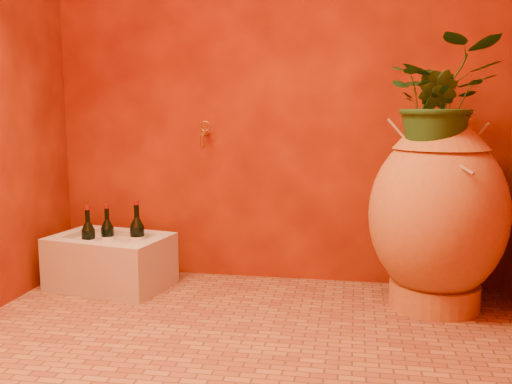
% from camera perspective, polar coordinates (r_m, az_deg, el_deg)
% --- Properties ---
extents(floor, '(2.50, 2.50, 0.00)m').
position_cam_1_polar(floor, '(2.41, -1.78, -15.36)').
color(floor, '#935930').
rests_on(floor, ground).
extents(wall_back, '(2.50, 0.02, 2.50)m').
position_cam_1_polar(wall_back, '(3.20, 1.84, 13.39)').
color(wall_back, '#541204').
rests_on(wall_back, ground).
extents(amphora, '(0.85, 0.85, 0.94)m').
position_cam_1_polar(amphora, '(2.88, 17.72, -2.06)').
color(amphora, '#AF6D31').
rests_on(amphora, floor).
extents(stone_basin, '(0.68, 0.52, 0.29)m').
position_cam_1_polar(stone_basin, '(3.23, -14.31, -6.84)').
color(stone_basin, '#BAAE9A').
rests_on(stone_basin, floor).
extents(wine_bottle_a, '(0.08, 0.08, 0.33)m').
position_cam_1_polar(wine_bottle_a, '(3.14, -11.78, -4.61)').
color(wine_bottle_a, black).
rests_on(wine_bottle_a, stone_basin).
extents(wine_bottle_b, '(0.07, 0.07, 0.30)m').
position_cam_1_polar(wine_bottle_b, '(3.24, -14.61, -4.52)').
color(wine_bottle_b, black).
rests_on(wine_bottle_b, stone_basin).
extents(wine_bottle_c, '(0.07, 0.07, 0.30)m').
position_cam_1_polar(wine_bottle_c, '(3.19, -16.39, -4.76)').
color(wine_bottle_c, black).
rests_on(wine_bottle_c, stone_basin).
extents(wall_tap, '(0.06, 0.13, 0.15)m').
position_cam_1_polar(wall_tap, '(3.20, -5.17, 5.90)').
color(wall_tap, olive).
rests_on(wall_tap, wall_back).
extents(plant_main, '(0.55, 0.49, 0.56)m').
position_cam_1_polar(plant_main, '(2.81, 17.99, 8.80)').
color(plant_main, '#194418').
rests_on(plant_main, amphora).
extents(plant_side, '(0.28, 0.25, 0.40)m').
position_cam_1_polar(plant_side, '(2.77, 17.13, 7.37)').
color(plant_side, '#194418').
rests_on(plant_side, amphora).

